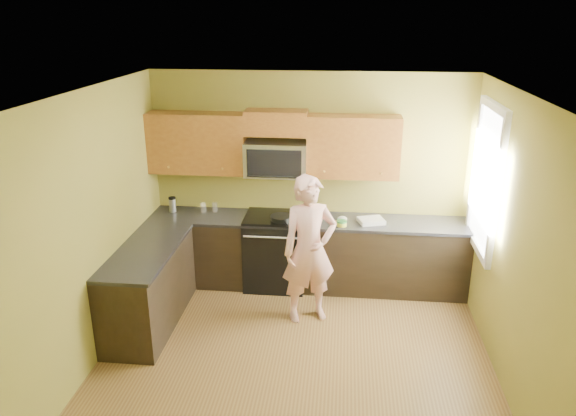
# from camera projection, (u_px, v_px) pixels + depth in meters

# --- Properties ---
(floor) EXTENTS (4.00, 4.00, 0.00)m
(floor) POSITION_uv_depth(u_px,v_px,m) (294.00, 363.00, 5.53)
(floor) COLOR brown
(floor) RESTS_ON ground
(ceiling) EXTENTS (4.00, 4.00, 0.00)m
(ceiling) POSITION_uv_depth(u_px,v_px,m) (295.00, 95.00, 4.60)
(ceiling) COLOR white
(ceiling) RESTS_ON ground
(wall_back) EXTENTS (4.00, 0.00, 4.00)m
(wall_back) POSITION_uv_depth(u_px,v_px,m) (309.00, 179.00, 6.94)
(wall_back) COLOR olive
(wall_back) RESTS_ON ground
(wall_front) EXTENTS (4.00, 0.00, 4.00)m
(wall_front) POSITION_uv_depth(u_px,v_px,m) (263.00, 375.00, 3.20)
(wall_front) COLOR olive
(wall_front) RESTS_ON ground
(wall_left) EXTENTS (0.00, 4.00, 4.00)m
(wall_left) POSITION_uv_depth(u_px,v_px,m) (90.00, 232.00, 5.26)
(wall_left) COLOR olive
(wall_left) RESTS_ON ground
(wall_right) EXTENTS (0.00, 4.00, 4.00)m
(wall_right) POSITION_uv_depth(u_px,v_px,m) (516.00, 250.00, 4.87)
(wall_right) COLOR olive
(wall_right) RESTS_ON ground
(cabinet_back_run) EXTENTS (4.00, 0.60, 0.88)m
(cabinet_back_run) POSITION_uv_depth(u_px,v_px,m) (307.00, 254.00, 6.96)
(cabinet_back_run) COLOR black
(cabinet_back_run) RESTS_ON floor
(cabinet_left_run) EXTENTS (0.60, 1.60, 0.88)m
(cabinet_left_run) POSITION_uv_depth(u_px,v_px,m) (149.00, 288.00, 6.10)
(cabinet_left_run) COLOR black
(cabinet_left_run) RESTS_ON floor
(countertop_back) EXTENTS (4.00, 0.62, 0.04)m
(countertop_back) POSITION_uv_depth(u_px,v_px,m) (307.00, 221.00, 6.80)
(countertop_back) COLOR black
(countertop_back) RESTS_ON cabinet_back_run
(countertop_left) EXTENTS (0.62, 1.60, 0.04)m
(countertop_left) POSITION_uv_depth(u_px,v_px,m) (146.00, 250.00, 5.95)
(countertop_left) COLOR black
(countertop_left) RESTS_ON cabinet_left_run
(stove) EXTENTS (0.76, 0.65, 0.95)m
(stove) POSITION_uv_depth(u_px,v_px,m) (276.00, 251.00, 6.97)
(stove) COLOR black
(stove) RESTS_ON floor
(microwave) EXTENTS (0.76, 0.40, 0.42)m
(microwave) POSITION_uv_depth(u_px,v_px,m) (276.00, 175.00, 6.75)
(microwave) COLOR silver
(microwave) RESTS_ON wall_back
(upper_cab_left) EXTENTS (1.22, 0.33, 0.75)m
(upper_cab_left) POSITION_uv_depth(u_px,v_px,m) (199.00, 172.00, 6.88)
(upper_cab_left) COLOR #8F5A21
(upper_cab_left) RESTS_ON wall_back
(upper_cab_right) EXTENTS (1.12, 0.33, 0.75)m
(upper_cab_right) POSITION_uv_depth(u_px,v_px,m) (352.00, 176.00, 6.69)
(upper_cab_right) COLOR #8F5A21
(upper_cab_right) RESTS_ON wall_back
(upper_cab_over_mw) EXTENTS (0.76, 0.33, 0.30)m
(upper_cab_over_mw) POSITION_uv_depth(u_px,v_px,m) (276.00, 123.00, 6.56)
(upper_cab_over_mw) COLOR #8F5A21
(upper_cab_over_mw) RESTS_ON wall_back
(window) EXTENTS (0.06, 1.06, 1.66)m
(window) POSITION_uv_depth(u_px,v_px,m) (487.00, 179.00, 5.89)
(window) COLOR white
(window) RESTS_ON wall_right
(woman) EXTENTS (0.74, 0.62, 1.72)m
(woman) POSITION_uv_depth(u_px,v_px,m) (309.00, 250.00, 6.06)
(woman) COLOR #F7827B
(woman) RESTS_ON floor
(frying_pan) EXTENTS (0.42, 0.54, 0.06)m
(frying_pan) POSITION_uv_depth(u_px,v_px,m) (281.00, 220.00, 6.67)
(frying_pan) COLOR black
(frying_pan) RESTS_ON stove
(butter_tub) EXTENTS (0.14, 0.14, 0.09)m
(butter_tub) POSITION_uv_depth(u_px,v_px,m) (342.00, 226.00, 6.57)
(butter_tub) COLOR #FAFF43
(butter_tub) RESTS_ON countertop_back
(toast_slice) EXTENTS (0.14, 0.14, 0.01)m
(toast_slice) POSITION_uv_depth(u_px,v_px,m) (339.00, 222.00, 6.66)
(toast_slice) COLOR #B27F47
(toast_slice) RESTS_ON countertop_back
(napkin_a) EXTENTS (0.12, 0.13, 0.06)m
(napkin_a) POSITION_uv_depth(u_px,v_px,m) (316.00, 220.00, 6.69)
(napkin_a) COLOR silver
(napkin_a) RESTS_ON countertop_back
(napkin_b) EXTENTS (0.16, 0.16, 0.07)m
(napkin_b) POSITION_uv_depth(u_px,v_px,m) (342.00, 219.00, 6.70)
(napkin_b) COLOR silver
(napkin_b) RESTS_ON countertop_back
(dish_towel) EXTENTS (0.36, 0.32, 0.05)m
(dish_towel) POSITION_uv_depth(u_px,v_px,m) (371.00, 221.00, 6.67)
(dish_towel) COLOR white
(dish_towel) RESTS_ON countertop_back
(travel_mug) EXTENTS (0.09, 0.09, 0.20)m
(travel_mug) POSITION_uv_depth(u_px,v_px,m) (173.00, 211.00, 7.05)
(travel_mug) COLOR silver
(travel_mug) RESTS_ON countertop_back
(glass_a) EXTENTS (0.07, 0.07, 0.12)m
(glass_a) POSITION_uv_depth(u_px,v_px,m) (215.00, 207.00, 7.02)
(glass_a) COLOR silver
(glass_a) RESTS_ON countertop_back
(glass_c) EXTENTS (0.09, 0.09, 0.12)m
(glass_c) POSITION_uv_depth(u_px,v_px,m) (203.00, 208.00, 7.01)
(glass_c) COLOR silver
(glass_c) RESTS_ON countertop_back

